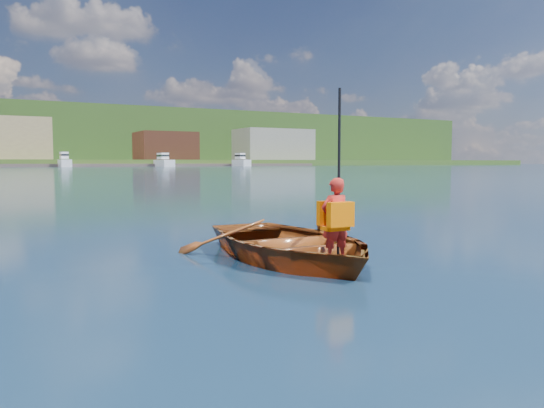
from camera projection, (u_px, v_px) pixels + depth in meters
ground at (382, 255)px, 7.62m from camera, size 600.00×600.00×0.00m
rowboat at (289, 244)px, 7.25m from camera, size 2.59×3.58×0.73m
child_paddler at (335, 218)px, 6.48m from camera, size 0.38×0.34×2.15m
shoreline at (7, 140)px, 215.81m from camera, size 400.00×140.00×22.00m
dock at (63, 165)px, 143.71m from camera, size 160.04×9.93×0.80m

